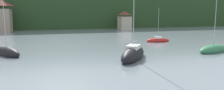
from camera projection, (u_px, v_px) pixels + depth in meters
wooded_hillside at (85, 13)px, 107.41m from camera, size 352.00×50.85×30.35m
shore_building_west at (1, 16)px, 66.33m from camera, size 5.95×6.09×9.99m
shore_building_westcentral at (124, 21)px, 77.48m from camera, size 3.97×5.45×6.52m
sailboat_mid_1 at (133, 55)px, 28.12m from camera, size 6.49×7.63×10.70m
sailboat_mid_3 at (213, 49)px, 33.22m from camera, size 6.99×4.32×10.06m
sailboat_far_6 at (158, 40)px, 44.48m from camera, size 5.07×1.74×7.26m
sailboat_far_8 at (7, 53)px, 30.35m from camera, size 5.08×6.04×8.95m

